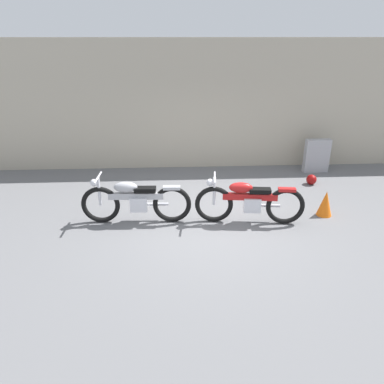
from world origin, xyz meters
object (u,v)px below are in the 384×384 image
(traffic_cone, at_px, (325,203))
(motorcycle_red, at_px, (249,201))
(helmet, at_px, (311,180))
(motorcycle_silver, at_px, (135,200))
(stone_marker, at_px, (317,156))

(traffic_cone, bearing_deg, motorcycle_red, -171.74)
(helmet, relative_size, motorcycle_silver, 0.12)
(helmet, bearing_deg, stone_marker, 64.88)
(motorcycle_silver, xyz_separation_m, motorcycle_red, (2.30, -0.15, -0.00))
(stone_marker, relative_size, traffic_cone, 1.70)
(motorcycle_silver, bearing_deg, helmet, -154.67)
(stone_marker, xyz_separation_m, motorcycle_red, (-2.50, -2.97, 0.01))
(stone_marker, height_order, helmet, stone_marker)
(stone_marker, xyz_separation_m, helmet, (-0.45, -0.95, -0.34))
(traffic_cone, height_order, motorcycle_red, motorcycle_red)
(motorcycle_red, bearing_deg, helmet, -128.85)
(traffic_cone, relative_size, motorcycle_red, 0.25)
(helmet, distance_m, motorcycle_red, 2.90)
(traffic_cone, xyz_separation_m, motorcycle_silver, (-4.00, -0.10, 0.21))
(motorcycle_silver, relative_size, motorcycle_red, 1.01)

